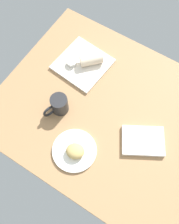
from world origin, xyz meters
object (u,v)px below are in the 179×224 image
Objects in this scene: book_stack at (143,141)px; coffee_mug at (59,105)px; square_plate at (83,64)px; breakfast_wrap at (91,59)px; round_plate at (74,151)px; sauce_cup at (72,62)px; scone_pastry at (75,151)px.

coffee_mug reaches higher than book_stack.
coffee_mug is (-4.56, 28.11, 4.33)cm from square_plate.
coffee_mug is at bearing -44.57° from breakfast_wrap.
round_plate is at bearing 118.40° from square_plate.
breakfast_wrap reaches higher than sauce_cup.
breakfast_wrap reaches higher than round_plate.
coffee_mug reaches higher than scone_pastry.
square_plate is 1.93× the size of coffee_mug.
sauce_cup is (4.63, 3.45, 2.12)cm from square_plate.
scone_pastry is (-1.05, 0.63, 3.04)cm from round_plate.
book_stack is (-47.54, 20.90, 0.32)cm from square_plate.
scone_pastry is at bearing 125.92° from sauce_cup.
square_plate reaches higher than round_plate.
sauce_cup is 26.41cm from coffee_mug.
book_stack is (-52.17, 17.45, -1.80)cm from sauce_cup.
coffee_mug is (-9.19, 24.66, 2.20)cm from sauce_cup.
book_stack is at bearing -139.51° from round_plate.
scone_pastry is 32.34cm from book_stack.
scone_pastry is 0.33× the size of square_plate.
coffee_mug is (42.98, 7.21, 4.01)cm from book_stack.
square_plate is at bearing -60.86° from scone_pastry.
square_plate is 2.20× the size of breakfast_wrap.
round_plate is 1.56× the size of coffee_mug.
book_stack reaches higher than square_plate.
breakfast_wrap is (-8.34, -6.20, 1.63)cm from sauce_cup.
book_stack is at bearing 156.27° from square_plate.
square_plate is (22.75, -42.07, 0.10)cm from round_plate.
breakfast_wrap is at bearing -66.15° from scone_pastry.
round_plate is at bearing 40.49° from book_stack.
breakfast_wrap reaches higher than scone_pastry.
round_plate is 23.35cm from coffee_mug.
sauce_cup is 0.39× the size of coffee_mug.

